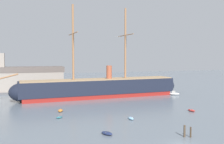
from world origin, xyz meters
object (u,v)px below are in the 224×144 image
dinghy_mid_right (192,110)px  mooring_piling_nearest (185,131)px  dinghy_near_centre (131,118)px  dinghy_mid_left (59,117)px  dockside_warehouse_left (15,80)px  motorboat_far_right (174,93)px  dinghy_far_left (22,101)px  dinghy_distant_centre (99,93)px  mooring_piling_left_pair (191,132)px  dinghy_alongside_bow (60,110)px  dinghy_foreground_left (107,133)px  tall_ship (100,88)px  seagull_in_flight (117,37)px

dinghy_mid_right → mooring_piling_nearest: mooring_piling_nearest is taller
dinghy_near_centre → dinghy_mid_left: 17.62m
dockside_warehouse_left → motorboat_far_right: bearing=-25.1°
dinghy_far_left → motorboat_far_right: size_ratio=0.50×
dinghy_near_centre → dinghy_mid_right: 19.72m
dinghy_mid_right → dinghy_near_centre: bearing=-171.6°
dinghy_near_centre → dinghy_distant_centre: dinghy_distant_centre is taller
dinghy_near_centre → mooring_piling_left_pair: size_ratio=1.21×
dinghy_mid_right → mooring_piling_left_pair: 24.07m
dinghy_alongside_bow → motorboat_far_right: motorboat_far_right is taller
dinghy_foreground_left → motorboat_far_right: 58.05m
dinghy_near_centre → dinghy_alongside_bow: (-14.92, 14.53, 0.06)m
dinghy_foreground_left → mooring_piling_left_pair: 15.88m
dinghy_mid_left → dinghy_mid_right: dinghy_mid_right is taller
tall_ship → mooring_piling_nearest: tall_ship is taller
dinghy_near_centre → mooring_piling_nearest: (4.19, -15.89, 0.85)m
dinghy_mid_left → motorboat_far_right: size_ratio=0.47×
dinghy_mid_left → mooring_piling_left_pair: 31.62m
dinghy_distant_centre → seagull_in_flight: (-7.93, -42.74, 19.71)m
dinghy_mid_right → dinghy_far_left: (-44.48, 30.56, -0.05)m
dinghy_mid_left → tall_ship: bearing=56.2°
tall_ship → seagull_in_flight: 37.18m
tall_ship → dinghy_mid_right: 36.42m
dinghy_alongside_bow → seagull_in_flight: size_ratio=2.57×
dinghy_distant_centre → seagull_in_flight: 47.73m
dinghy_foreground_left → dinghy_alongside_bow: size_ratio=0.94×
dockside_warehouse_left → dinghy_near_centre: bearing=-64.7°
dinghy_near_centre → dinghy_far_left: dinghy_near_centre is taller
dockside_warehouse_left → mooring_piling_left_pair: bearing=-66.3°
mooring_piling_nearest → dinghy_distant_centre: bearing=89.1°
dinghy_near_centre → dinghy_far_left: (-24.98, 33.46, -0.04)m
dinghy_near_centre → dockside_warehouse_left: 65.69m
mooring_piling_left_pair → seagull_in_flight: bearing=113.3°
dinghy_mid_right → motorboat_far_right: motorboat_far_right is taller
dinghy_foreground_left → motorboat_far_right: size_ratio=0.69×
dinghy_mid_left → seagull_in_flight: 24.40m
motorboat_far_right → mooring_piling_nearest: (-27.75, -46.92, 0.55)m
dinghy_near_centre → motorboat_far_right: motorboat_far_right is taller
tall_ship → dockside_warehouse_left: bearing=141.7°
motorboat_far_right → dinghy_mid_right: bearing=-113.9°
dinghy_distant_centre → mooring_piling_left_pair: bearing=-90.0°
dinghy_distant_centre → dockside_warehouse_left: bearing=156.6°
dinghy_foreground_left → dinghy_distant_centre: size_ratio=1.13×
dinghy_distant_centre → seagull_in_flight: size_ratio=2.15×
dinghy_mid_left → dinghy_mid_right: size_ratio=0.75×
dinghy_mid_right → mooring_piling_left_pair: size_ratio=1.30×
dinghy_far_left → dinghy_distant_centre: bearing=20.7°
dinghy_alongside_bow → dinghy_near_centre: bearing=-44.2°
dinghy_foreground_left → dinghy_far_left: 46.07m
dinghy_foreground_left → dinghy_far_left: (-15.71, 43.31, -0.07)m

